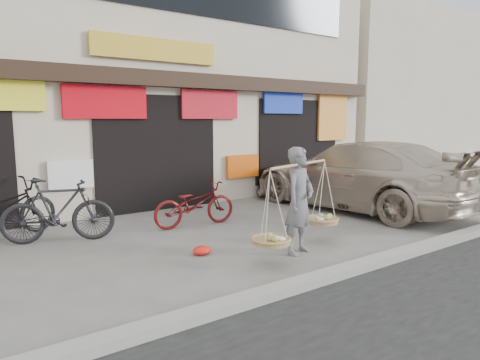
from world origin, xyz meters
TOP-DOWN VIEW (x-y plane):
  - ground at (0.00, 0.00)m, footprint 70.00×70.00m
  - kerb at (0.00, -2.00)m, footprint 70.00×0.25m
  - shophouse_block at (-0.00, 6.42)m, footprint 14.00×6.32m
  - neighbor_east at (13.50, 7.00)m, footprint 12.00×7.00m
  - street_vendor at (0.40, -0.90)m, footprint 2.10×1.04m
  - bike_1 at (-2.59, 1.97)m, footprint 1.95×1.14m
  - bike_2 at (-0.09, 1.61)m, footprint 1.77×0.72m
  - suv at (3.96, 0.89)m, footprint 2.76×5.79m
  - red_bag at (-0.91, -0.08)m, footprint 0.31×0.25m

SIDE VIEW (x-z plane):
  - ground at x=0.00m, z-range 0.00..0.00m
  - kerb at x=0.00m, z-range 0.00..0.12m
  - red_bag at x=-0.91m, z-range 0.00..0.14m
  - bike_2 at x=-0.09m, z-range 0.00..0.91m
  - bike_1 at x=-2.59m, z-range 0.00..1.13m
  - street_vendor at x=0.40m, z-range -0.06..1.65m
  - suv at x=3.96m, z-range 0.00..1.63m
  - neighbor_east at x=13.50m, z-range 0.00..6.40m
  - shophouse_block at x=0.00m, z-range -0.05..6.95m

